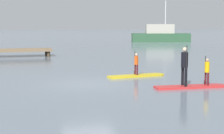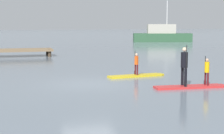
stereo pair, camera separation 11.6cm
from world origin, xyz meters
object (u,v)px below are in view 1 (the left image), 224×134
at_px(paddler_child_solo, 136,63).
at_px(fishing_boat_white_large, 160,35).
at_px(paddler_adult, 185,64).
at_px(paddleboard_far, 190,87).
at_px(paddler_child_front, 207,70).
at_px(paddleboard_near, 136,76).

relative_size(paddler_child_solo, fishing_boat_white_large, 0.15).
bearing_deg(fishing_boat_white_large, paddler_adult, -111.91).
distance_m(paddleboard_far, paddler_child_front, 1.07).
bearing_deg(paddler_child_front, paddler_child_solo, 115.78).
bearing_deg(paddler_child_solo, paddleboard_near, -81.67).
bearing_deg(fishing_boat_white_large, paddleboard_near, -115.53).
bearing_deg(paddleboard_near, fishing_boat_white_large, 64.47).
xyz_separation_m(paddler_adult, fishing_boat_white_large, (14.40, 35.82, -0.10)).
relative_size(paddleboard_far, paddler_adult, 1.81).
relative_size(paddleboard_far, fishing_boat_white_large, 0.39).
bearing_deg(paddleboard_far, paddleboard_near, 106.21).
relative_size(paddler_child_solo, paddler_child_front, 0.99).
height_order(paddleboard_near, paddler_adult, paddler_adult).
distance_m(paddler_adult, fishing_boat_white_large, 38.60).
distance_m(paddleboard_near, paddler_child_front, 4.47).
xyz_separation_m(paddler_child_solo, fishing_boat_white_large, (15.24, 31.89, 0.23)).
bearing_deg(paddler_child_front, paddleboard_far, 177.12).
height_order(paddler_adult, paddler_child_front, paddler_adult).
xyz_separation_m(paddleboard_near, paddler_child_front, (1.92, -3.97, 0.73)).
xyz_separation_m(paddleboard_near, paddleboard_far, (1.14, -3.93, 0.00)).
xyz_separation_m(paddleboard_near, paddler_child_solo, (-0.00, 0.01, 0.70)).
height_order(paddleboard_far, fishing_boat_white_large, fishing_boat_white_large).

